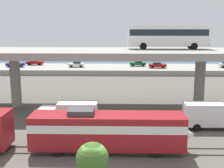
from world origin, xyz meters
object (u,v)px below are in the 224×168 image
Objects in this scene: parked_car_1 at (76,64)px; parked_car_2 at (15,64)px; parked_car_0 at (35,62)px; service_truck_west at (211,115)px; service_truck_east at (70,114)px; parked_car_3 at (157,65)px; transit_bus_on_overpass at (168,35)px; parked_car_4 at (138,63)px; train_locomotive at (115,130)px.

parked_car_2 is at bearing 0.82° from parked_car_1.
parked_car_0 is 5.89m from parked_car_2.
parked_car_2 is at bearing -132.76° from parked_car_0.
service_truck_east is at bearing 180.00° from service_truck_west.
parked_car_2 is 37.39m from parked_car_3.
service_truck_west is at bearing -48.40° from parked_car_2.
transit_bus_on_overpass reaches higher than parked_car_2.
parked_car_4 is (10.89, 45.60, 0.47)m from service_truck_east.
train_locomotive is 2.28× the size of service_truck_west.
train_locomotive is 3.52× the size of parked_car_3.
train_locomotive is 51.32m from parked_car_1.
train_locomotive is at bearing 102.18° from parked_car_1.
service_truck_west is 1.50× the size of parked_car_0.
service_truck_west is 1.47× the size of parked_car_2.
parked_car_4 is at bearing -103.44° from service_truck_east.
service_truck_west is 1.54× the size of parked_car_3.
parked_car_2 is (-16.27, -0.23, 0.00)m from parked_car_1.
service_truck_west is 45.95m from parked_car_4.
parked_car_0 is 1.06× the size of parked_car_4.
parked_car_4 is (32.60, 2.47, -0.00)m from parked_car_2.
train_locomotive reaches higher than parked_car_4.
service_truck_west is 58.55m from parked_car_0.
parked_car_3 is (2.60, 30.70, -8.43)m from transit_bus_on_overpass.
parked_car_3 is at bearing -1.55° from parked_car_2.
parked_car_4 is (-4.78, 3.48, -0.00)m from parked_car_3.
parked_car_1 is at bearing 120.10° from transit_bus_on_overpass.
service_truck_east is 1.66× the size of parked_car_1.
parked_car_3 is at bearing -110.42° from service_truck_east.
parked_car_0 and parked_car_2 have the same top height.
parked_car_1 and parked_car_3 have the same top height.
parked_car_0 is (-34.30, 47.45, 0.47)m from service_truck_west.
train_locomotive reaches higher than parked_car_2.
parked_car_0 is at bearing -69.54° from service_truck_east.
parked_car_4 is at bearing 97.12° from service_truck_west.
service_truck_east is at bearing 76.56° from parked_car_4.
parked_car_0 is (-23.10, 54.25, -0.08)m from train_locomotive.
parked_car_3 is at bearing 91.24° from service_truck_west.
parked_car_0 is (-17.71, 47.45, 0.47)m from service_truck_east.
transit_bus_on_overpass is 2.65× the size of parked_car_0.
parked_car_2 is (-34.78, 31.71, -8.43)m from transit_bus_on_overpass.
service_truck_east is at bearing 128.40° from train_locomotive.
parked_car_4 is at bearing 4.34° from parked_car_2.
transit_bus_on_overpass is 37.87m from parked_car_1.
service_truck_east is 46.88m from parked_car_4.
parked_car_3 is at bearing 143.91° from parked_car_4.
parked_car_2 and parked_car_4 have the same top height.
parked_car_0 is 28.66m from parked_car_4.
train_locomotive is 13.11m from service_truck_west.
service_truck_east is 44.94m from parked_car_3.
transit_bus_on_overpass is at bearing 67.14° from train_locomotive.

